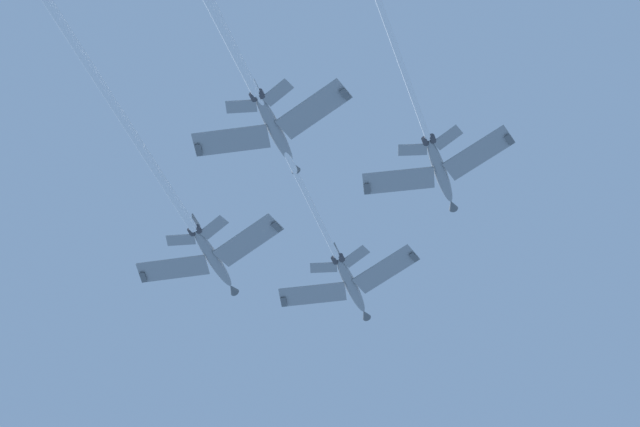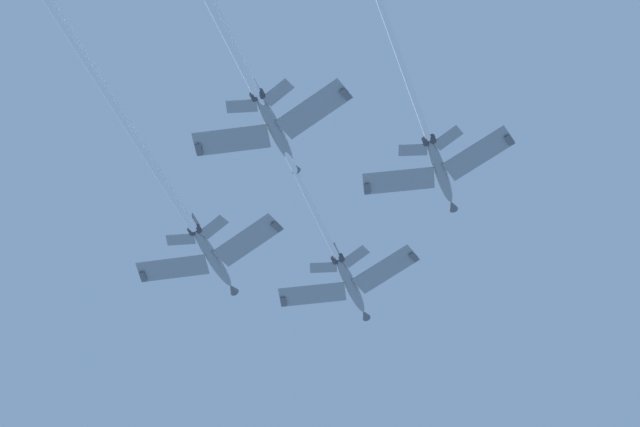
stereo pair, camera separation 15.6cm
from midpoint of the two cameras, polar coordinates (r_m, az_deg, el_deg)
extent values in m
ellipsoid|color=gray|center=(168.80, 1.39, -3.31)|extent=(10.33, 7.78, 6.36)
cone|color=#595E60|center=(173.77, 2.05, -4.66)|extent=(2.29, 2.10, 1.77)
ellipsoid|color=black|center=(170.75, 1.57, -3.60)|extent=(2.97, 2.47, 2.01)
cube|color=gray|center=(168.84, -0.38, -3.74)|extent=(8.95, 8.47, 1.72)
cube|color=#595E60|center=(169.34, -1.72, -4.09)|extent=(1.64, 1.72, 0.88)
cube|color=gray|center=(167.63, 3.02, -2.59)|extent=(6.27, 9.60, 1.72)
cube|color=#595E60|center=(167.20, 4.31, -2.04)|extent=(1.82, 1.24, 0.88)
cube|color=gray|center=(165.45, 0.13, -2.50)|extent=(3.89, 3.54, 0.91)
cube|color=gray|center=(164.92, 1.62, -1.99)|extent=(2.64, 3.93, 0.91)
cube|color=#595E60|center=(166.28, 0.82, -1.95)|extent=(2.88, 2.05, 3.56)
cylinder|color=#38383D|center=(164.58, 0.65, -2.15)|extent=(1.48, 1.36, 1.15)
cylinder|color=#38383D|center=(164.48, 0.94, -2.05)|extent=(1.48, 1.36, 1.15)
cylinder|color=white|center=(148.57, -1.97, 3.60)|extent=(35.47, 24.63, 20.63)
ellipsoid|color=gray|center=(161.12, -4.99, -2.04)|extent=(10.42, 7.57, 6.43)
cone|color=#595E60|center=(165.76, -4.08, -3.47)|extent=(2.30, 2.08, 1.78)
ellipsoid|color=black|center=(162.97, -4.72, -2.34)|extent=(2.99, 2.43, 2.03)
cube|color=gray|center=(161.74, -6.82, -2.52)|extent=(8.86, 8.56, 1.74)
cube|color=#595E60|center=(162.69, -8.18, -2.91)|extent=(1.65, 1.70, 0.89)
cube|color=gray|center=(159.43, -3.36, -1.24)|extent=(6.09, 9.59, 1.74)
cube|color=#595E60|center=(158.60, -2.04, -0.63)|extent=(1.81, 1.21, 0.89)
cube|color=gray|center=(158.27, -6.45, -1.20)|extent=(3.86, 3.58, 0.93)
cube|color=gray|center=(157.26, -4.94, -0.63)|extent=(2.57, 3.92, 0.93)
cube|color=#595E60|center=(158.88, -5.72, -0.61)|extent=(2.93, 2.00, 3.56)
cylinder|color=#38383D|center=(157.25, -5.96, -0.81)|extent=(1.48, 1.35, 1.15)
cylinder|color=#38383D|center=(157.05, -5.66, -0.70)|extent=(1.48, 1.35, 1.15)
cylinder|color=white|center=(143.11, -9.47, 5.01)|extent=(34.95, 23.31, 20.50)
ellipsoid|color=gray|center=(156.84, 5.52, 1.96)|extent=(10.22, 7.79, 6.58)
cone|color=#595E60|center=(161.65, 6.08, 0.38)|extent=(2.30, 2.11, 1.79)
ellipsoid|color=black|center=(158.75, 5.65, 1.60)|extent=(2.96, 2.48, 2.06)
cube|color=gray|center=(156.36, 3.62, 1.51)|extent=(8.95, 8.42, 1.79)
cube|color=#595E60|center=(156.48, 2.16, 1.13)|extent=(1.62, 1.71, 0.91)
cube|color=gray|center=(156.22, 7.30, 2.76)|extent=(6.29, 9.59, 1.79)
cube|color=#595E60|center=(156.23, 8.69, 3.34)|extent=(1.80, 1.25, 0.91)
cube|color=gray|center=(153.38, 4.27, 2.93)|extent=(3.88, 3.52, 0.95)
cube|color=gray|center=(153.32, 5.88, 3.48)|extent=(2.65, 3.93, 0.95)
cube|color=#595E60|center=(154.49, 4.98, 3.50)|extent=(2.89, 2.09, 3.58)
cylinder|color=#38383D|center=(152.72, 4.85, 3.33)|extent=(1.48, 1.37, 1.16)
cylinder|color=#38383D|center=(152.70, 5.17, 3.44)|extent=(1.48, 1.37, 1.16)
cylinder|color=white|center=(139.23, 2.92, 9.21)|extent=(30.82, 21.76, 19.00)
ellipsoid|color=gray|center=(148.02, -2.12, 3.91)|extent=(10.37, 7.62, 6.48)
cone|color=#595E60|center=(152.38, -1.24, 2.18)|extent=(2.30, 2.09, 1.78)
ellipsoid|color=black|center=(149.82, -1.87, 3.51)|extent=(2.98, 2.44, 2.04)
cube|color=gray|center=(148.24, -4.13, 3.38)|extent=(8.88, 8.53, 1.76)
cube|color=#595E60|center=(148.89, -5.63, 2.93)|extent=(1.64, 1.71, 0.90)
cube|color=gray|center=(146.82, -0.30, 4.82)|extent=(6.14, 9.59, 1.76)
cube|color=#595E60|center=(146.38, 1.16, 5.50)|extent=(1.81, 1.22, 0.90)
cube|color=gray|center=(145.21, -3.65, 4.95)|extent=(3.87, 3.56, 0.93)
cube|color=gray|center=(144.59, -1.98, 5.59)|extent=(2.59, 3.92, 0.93)
cube|color=#595E60|center=(146.10, -2.86, 5.55)|extent=(2.92, 2.02, 3.57)
cylinder|color=#38383D|center=(144.38, -3.09, 5.40)|extent=(1.48, 1.36, 1.16)
cylinder|color=#38383D|center=(144.25, -2.76, 5.53)|extent=(1.48, 1.36, 1.16)
camera|label=1|loc=(0.08, 89.97, -0.08)|focal=69.54mm
camera|label=2|loc=(0.08, -90.03, 0.08)|focal=69.54mm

